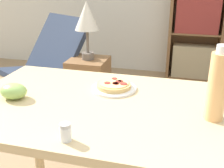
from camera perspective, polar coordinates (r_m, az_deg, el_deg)
The scene contains 9 objects.
dining_table at distance 1.25m, azimuth 0.50°, elevation -8.56°, with size 1.31×0.76×0.76m.
pizza_on_plate at distance 1.34m, azimuth 0.40°, elevation -0.47°, with size 0.22×0.22×0.04m.
grape_bunch at distance 1.31m, azimuth -19.47°, elevation -1.42°, with size 0.12×0.10×0.07m.
drink_bottle at distance 1.10m, azimuth 20.65°, elevation -0.34°, with size 0.07×0.07×0.29m.
salt_shaker at distance 0.95m, azimuth -9.42°, elevation -9.65°, with size 0.04×0.04×0.06m.
lounge_chair_near at distance 2.88m, azimuth -13.31°, elevation 0.90°, with size 0.90×0.98×0.88m.
bookshelf at distance 3.62m, azimuth 17.05°, elevation 13.53°, with size 0.65×0.28×1.74m.
side_table at distance 2.63m, azimuth -4.69°, elevation -0.77°, with size 0.34×0.34×0.56m.
table_lamp at distance 2.46m, azimuth -5.16°, elevation 13.10°, with size 0.21×0.21×0.50m.
Camera 1 is at (0.18, -1.13, 1.28)m, focal length 45.00 mm.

